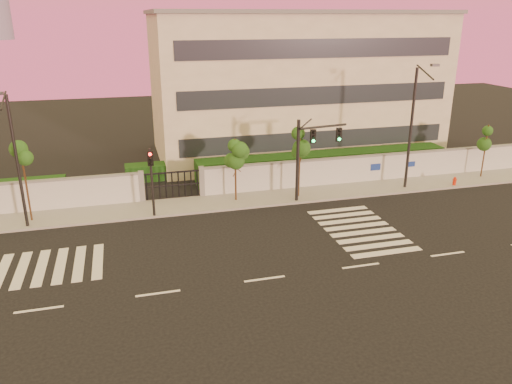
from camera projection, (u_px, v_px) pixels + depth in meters
ground at (265, 279)px, 23.66m from camera, size 120.00×120.00×0.00m
sidewalk at (221, 202)px, 33.19m from camera, size 60.00×3.00×0.15m
perimeter_wall at (218, 181)px, 34.25m from camera, size 60.00×0.36×2.20m
hedge_row at (225, 172)px, 37.09m from camera, size 41.00×4.25×1.80m
institutional_building at (294, 84)px, 43.84m from camera, size 24.40×12.40×12.25m
road_markings at (217, 249)px, 26.69m from camera, size 57.00×7.62×0.02m
street_tree_c at (23, 164)px, 28.94m from camera, size 1.36×1.08×5.03m
street_tree_d at (236, 156)px, 32.46m from camera, size 1.52×1.21×4.33m
street_tree_e at (300, 147)px, 33.06m from camera, size 1.56×1.24×4.87m
street_tree_f at (487, 139)px, 37.36m from camera, size 1.30×1.04×4.17m
traffic_signal_main at (308, 150)px, 32.42m from camera, size 3.52×0.69×5.59m
traffic_signal_secondary at (151, 175)px, 29.93m from camera, size 0.34×0.34×4.40m
streetlight_west at (16, 156)px, 27.72m from camera, size 0.49×1.97×8.19m
streetlight_east at (413, 123)px, 34.23m from camera, size 0.53×2.15×8.95m
fire_hydrant at (454, 182)px, 36.28m from camera, size 0.30×0.28×0.76m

